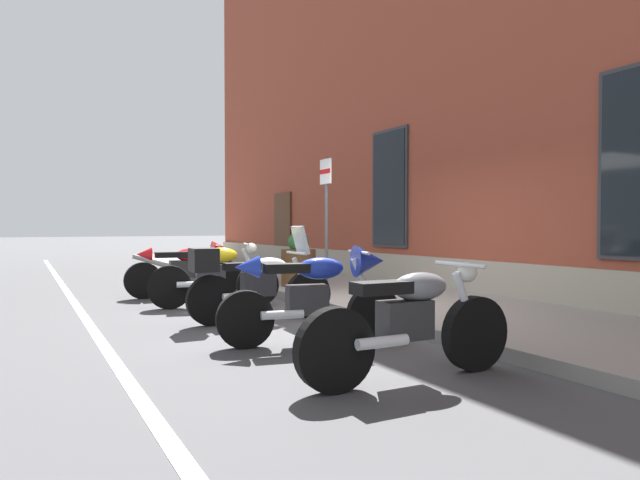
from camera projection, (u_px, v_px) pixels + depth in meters
name	position (u px, v px, depth m)	size (l,w,h in m)	color
ground_plane	(336.00, 315.00, 7.73)	(140.00, 140.00, 0.00)	#424244
sidewalk	(417.00, 303.00, 8.44)	(32.83, 2.95, 0.14)	gray
lane_stripe	(98.00, 337.00, 6.18)	(32.83, 0.12, 0.01)	silver
brick_pub_facade	(626.00, 44.00, 10.95)	(26.83, 7.97, 10.05)	brown
motorcycle_red_sport	(189.00, 266.00, 9.82)	(0.62, 2.12, 1.01)	black
motorcycle_yellow_naked	(216.00, 276.00, 8.46)	(0.76, 2.00, 1.02)	black
motorcycle_silver_touring	(254.00, 282.00, 7.16)	(0.62, 2.03, 1.29)	black
motorcycle_blue_sport	(319.00, 290.00, 5.83)	(0.73, 2.03, 1.07)	black
motorcycle_grey_naked	(412.00, 322.00, 4.42)	(0.62, 2.08, 0.97)	black
parking_sign	(326.00, 204.00, 9.49)	(0.36, 0.07, 2.36)	#4C4C51
barrel_planter	(298.00, 263.00, 10.28)	(0.69, 0.69, 1.04)	brown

